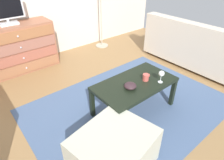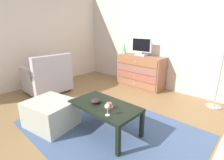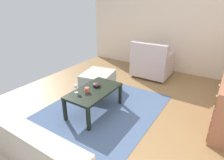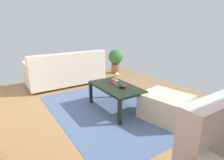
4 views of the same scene
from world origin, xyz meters
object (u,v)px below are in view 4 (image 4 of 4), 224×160
coffee_table (116,89)px  ottoman (165,107)px  bowl_decorative (123,86)px  mug (114,81)px  wine_glass (117,75)px  potted_plant (116,59)px  couch_large (66,72)px

coffee_table → ottoman: size_ratio=1.46×
coffee_table → bowl_decorative: 0.17m
ottoman → mug: bearing=25.8°
wine_glass → mug: (-0.11, 0.14, -0.07)m
ottoman → potted_plant: 2.98m
ottoman → coffee_table: bearing=32.5°
coffee_table → ottoman: coffee_table is taller
couch_large → ottoman: couch_large is taller
bowl_decorative → potted_plant: potted_plant is taller
mug → couch_large: bearing=9.8°
coffee_table → couch_large: size_ratio=0.56×
wine_glass → ottoman: bearing=-164.3°
wine_glass → couch_large: couch_large is taller
wine_glass → potted_plant: bearing=-33.6°
potted_plant → wine_glass: bearing=146.4°
couch_large → potted_plant: 1.68m
coffee_table → couch_large: (1.83, 0.24, -0.06)m
coffee_table → bowl_decorative: size_ratio=6.97×
coffee_table → couch_large: 1.85m
wine_glass → bowl_decorative: wine_glass is taller
mug → ottoman: bearing=-154.2°
bowl_decorative → ottoman: bowl_decorative is taller
mug → couch_large: size_ratio=0.06×
wine_glass → ottoman: (-0.97, -0.27, -0.35)m
ottoman → potted_plant: potted_plant is taller
wine_glass → couch_large: size_ratio=0.09×
coffee_table → wine_glass: size_ratio=6.51×
mug → ottoman: (-0.87, -0.42, -0.27)m
bowl_decorative → ottoman: size_ratio=0.21×
bowl_decorative → ottoman: bearing=-145.1°
coffee_table → couch_large: couch_large is taller
wine_glass → ottoman: 1.07m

